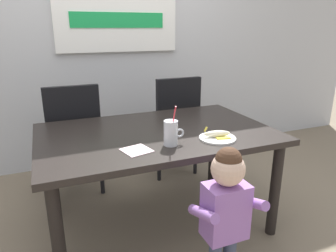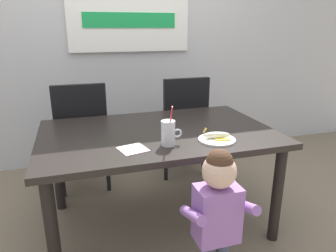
{
  "view_description": "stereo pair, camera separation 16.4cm",
  "coord_description": "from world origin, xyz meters",
  "views": [
    {
      "loc": [
        -0.67,
        -1.86,
        1.39
      ],
      "look_at": [
        0.04,
        -0.1,
        0.78
      ],
      "focal_mm": 33.06,
      "sensor_mm": 36.0,
      "label": 1
    },
    {
      "loc": [
        -0.52,
        -1.91,
        1.39
      ],
      "look_at": [
        0.04,
        -0.1,
        0.78
      ],
      "focal_mm": 33.06,
      "sensor_mm": 36.0,
      "label": 2
    }
  ],
  "objects": [
    {
      "name": "back_wall",
      "position": [
        0.0,
        1.35,
        1.45
      ],
      "size": [
        6.4,
        0.17,
        2.9
      ],
      "color": "silver",
      "rests_on": "ground"
    },
    {
      "name": "milk_cup",
      "position": [
        -0.01,
        -0.27,
        0.78
      ],
      "size": [
        0.13,
        0.09,
        0.25
      ],
      "color": "silver",
      "rests_on": "dining_table"
    },
    {
      "name": "paper_napkin",
      "position": [
        -0.22,
        -0.28,
        0.72
      ],
      "size": [
        0.18,
        0.18,
        0.0
      ],
      "primitive_type": "cube",
      "rotation": [
        0.0,
        0.0,
        0.25
      ],
      "color": "silver",
      "rests_on": "dining_table"
    },
    {
      "name": "dining_table",
      "position": [
        0.0,
        0.0,
        0.63
      ],
      "size": [
        1.55,
        0.99,
        0.72
      ],
      "color": "black",
      "rests_on": "ground"
    },
    {
      "name": "peeled_banana",
      "position": [
        0.3,
        -0.28,
        0.75
      ],
      "size": [
        0.18,
        0.13,
        0.07
      ],
      "rotation": [
        0.0,
        0.0,
        -0.24
      ],
      "color": "#F4EAC6",
      "rests_on": "snack_plate"
    },
    {
      "name": "dining_chair_right",
      "position": [
        0.44,
        0.73,
        0.54
      ],
      "size": [
        0.44,
        0.44,
        0.96
      ],
      "rotation": [
        0.0,
        0.0,
        3.14
      ],
      "color": "black",
      "rests_on": "ground"
    },
    {
      "name": "ground_plane",
      "position": [
        0.0,
        0.0,
        0.0
      ],
      "size": [
        24.0,
        24.0,
        0.0
      ],
      "primitive_type": "plane",
      "color": "#7A6B56"
    },
    {
      "name": "toddler_standing",
      "position": [
        0.12,
        -0.7,
        0.53
      ],
      "size": [
        0.33,
        0.24,
        0.84
      ],
      "color": "#3F4760",
      "rests_on": "ground"
    },
    {
      "name": "dining_chair_left",
      "position": [
        -0.48,
        0.69,
        0.54
      ],
      "size": [
        0.44,
        0.44,
        0.96
      ],
      "rotation": [
        0.0,
        0.0,
        3.14
      ],
      "color": "black",
      "rests_on": "ground"
    },
    {
      "name": "snack_plate",
      "position": [
        0.3,
        -0.29,
        0.72
      ],
      "size": [
        0.23,
        0.23,
        0.01
      ],
      "primitive_type": "cylinder",
      "color": "white",
      "rests_on": "dining_table"
    }
  ]
}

